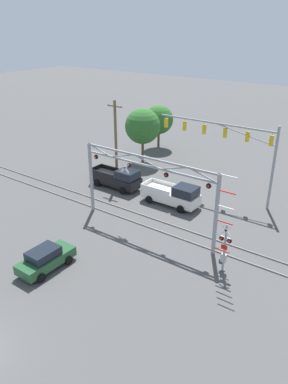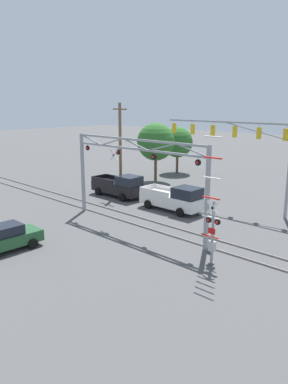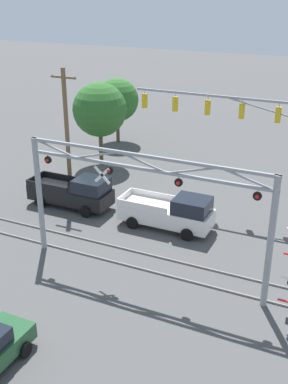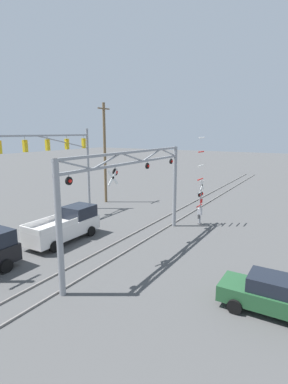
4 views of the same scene
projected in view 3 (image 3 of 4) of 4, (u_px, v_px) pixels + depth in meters
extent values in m
cube|color=gray|center=(145.00, 270.00, 24.39)|extent=(80.00, 0.08, 0.10)
cube|color=gray|center=(157.00, 256.00, 25.58)|extent=(80.00, 0.08, 0.10)
cylinder|color=gray|center=(39.00, 195.00, 25.27)|extent=(0.30, 0.30, 6.33)
cylinder|color=gray|center=(270.00, 244.00, 20.56)|extent=(0.30, 0.30, 6.33)
cube|color=gray|center=(143.00, 169.00, 21.94)|extent=(12.36, 0.14, 0.14)
cube|color=gray|center=(143.00, 156.00, 21.69)|extent=(12.36, 0.14, 0.14)
cube|color=gray|center=(55.00, 148.00, 23.70)|extent=(2.43, 0.08, 0.71)
cube|color=gray|center=(97.00, 155.00, 22.76)|extent=(2.43, 0.08, 0.71)
cube|color=gray|center=(143.00, 162.00, 21.81)|extent=(2.43, 0.08, 0.71)
cube|color=gray|center=(193.00, 170.00, 20.87)|extent=(2.43, 0.08, 0.71)
cube|color=gray|center=(248.00, 179.00, 19.93)|extent=(2.43, 0.08, 0.71)
cylinder|color=black|center=(48.00, 160.00, 24.15)|extent=(0.38, 0.10, 0.38)
sphere|color=red|center=(47.00, 160.00, 24.09)|extent=(0.18, 0.18, 0.18)
cylinder|color=gray|center=(48.00, 155.00, 24.05)|extent=(0.04, 0.04, 0.10)
cylinder|color=black|center=(109.00, 170.00, 22.77)|extent=(0.38, 0.10, 0.38)
sphere|color=red|center=(109.00, 171.00, 22.71)|extent=(0.18, 0.18, 0.18)
cylinder|color=gray|center=(109.00, 166.00, 22.68)|extent=(0.04, 0.04, 0.10)
cylinder|color=black|center=(179.00, 182.00, 21.39)|extent=(0.38, 0.10, 0.38)
sphere|color=red|center=(178.00, 183.00, 21.34)|extent=(0.18, 0.18, 0.18)
cylinder|color=gray|center=(179.00, 177.00, 21.30)|extent=(0.04, 0.04, 0.10)
cylinder|color=black|center=(257.00, 196.00, 20.02)|extent=(0.38, 0.10, 0.38)
sphere|color=red|center=(257.00, 197.00, 19.96)|extent=(0.18, 0.18, 0.18)
cylinder|color=gray|center=(258.00, 191.00, 19.92)|extent=(0.04, 0.04, 0.10)
cube|color=white|center=(102.00, 175.00, 22.93)|extent=(0.88, 0.03, 0.88)
cube|color=white|center=(102.00, 175.00, 22.93)|extent=(0.88, 0.03, 0.88)
cylinder|color=black|center=(102.00, 175.00, 22.91)|extent=(0.04, 0.04, 0.02)
cube|color=gray|center=(225.00, 97.00, 28.89)|extent=(11.73, 0.14, 0.14)
cube|color=gray|center=(273.00, 112.00, 27.98)|extent=(5.88, 0.08, 1.28)
cylinder|color=gray|center=(145.00, 92.00, 31.04)|extent=(0.04, 0.04, 0.30)
cube|color=gold|center=(145.00, 101.00, 31.28)|extent=(0.30, 0.26, 0.91)
sphere|color=yellow|center=(144.00, 96.00, 31.02)|extent=(0.18, 0.18, 0.18)
cylinder|color=gray|center=(176.00, 95.00, 30.20)|extent=(0.04, 0.04, 0.30)
cube|color=gold|center=(175.00, 104.00, 30.45)|extent=(0.30, 0.26, 0.91)
sphere|color=yellow|center=(174.00, 100.00, 30.18)|extent=(0.18, 0.18, 0.18)
cylinder|color=gray|center=(208.00, 98.00, 29.37)|extent=(0.04, 0.04, 0.30)
cube|color=gold|center=(208.00, 108.00, 29.61)|extent=(0.30, 0.26, 0.91)
sphere|color=yellow|center=(207.00, 103.00, 29.34)|extent=(0.18, 0.18, 0.18)
cylinder|color=gray|center=(243.00, 101.00, 28.53)|extent=(0.04, 0.04, 0.30)
cube|color=gold|center=(242.00, 111.00, 28.77)|extent=(0.30, 0.26, 0.91)
sphere|color=yellow|center=(242.00, 106.00, 28.50)|extent=(0.18, 0.18, 0.18)
cylinder|color=gray|center=(279.00, 105.00, 27.69)|extent=(0.04, 0.04, 0.30)
cube|color=gold|center=(278.00, 115.00, 27.93)|extent=(0.30, 0.26, 0.91)
sphere|color=yellow|center=(278.00, 110.00, 27.66)|extent=(0.18, 0.18, 0.18)
cube|color=silver|center=(166.00, 214.00, 28.47)|extent=(5.56, 1.94, 0.96)
cube|color=black|center=(192.00, 205.00, 27.48)|extent=(2.02, 1.79, 0.84)
cube|color=silver|center=(142.00, 207.00, 27.86)|extent=(3.14, 0.08, 0.38)
cube|color=silver|center=(155.00, 195.00, 29.41)|extent=(3.14, 0.08, 0.38)
cube|color=silver|center=(125.00, 196.00, 29.27)|extent=(0.10, 1.86, 0.38)
cylinder|color=black|center=(187.00, 234.00, 27.17)|extent=(0.73, 0.24, 0.73)
cylinder|color=black|center=(198.00, 220.00, 28.80)|extent=(0.73, 0.24, 0.73)
cylinder|color=black|center=(132.00, 223.00, 28.52)|extent=(0.73, 0.24, 0.73)
cylinder|color=black|center=(146.00, 210.00, 30.15)|extent=(0.73, 0.24, 0.73)
cube|color=black|center=(70.00, 194.00, 31.20)|extent=(5.54, 1.94, 0.96)
cube|color=black|center=(91.00, 185.00, 30.21)|extent=(2.01, 1.79, 0.84)
cube|color=black|center=(47.00, 187.00, 30.59)|extent=(3.12, 0.08, 0.38)
cube|color=black|center=(64.00, 177.00, 32.13)|extent=(3.12, 0.08, 0.38)
cube|color=black|center=(35.00, 178.00, 31.99)|extent=(0.10, 1.86, 0.38)
cylinder|color=black|center=(85.00, 212.00, 29.90)|extent=(0.73, 0.24, 0.73)
cylinder|color=black|center=(101.00, 200.00, 31.53)|extent=(0.73, 0.24, 0.73)
cylinder|color=black|center=(40.00, 202.00, 31.24)|extent=(0.73, 0.24, 0.73)
cylinder|color=black|center=(58.00, 191.00, 32.87)|extent=(0.73, 0.24, 0.73)
cylinder|color=black|center=(25.00, 350.00, 18.69)|extent=(0.24, 0.62, 0.62)
cylinder|color=brown|center=(67.00, 136.00, 30.97)|extent=(0.28, 0.28, 8.72)
cube|color=brown|center=(63.00, 77.00, 29.47)|extent=(1.80, 0.12, 0.12)
cylinder|color=silver|center=(52.00, 75.00, 29.76)|extent=(0.08, 0.08, 0.12)
cylinder|color=silver|center=(75.00, 77.00, 29.11)|extent=(0.08, 0.08, 0.12)
cylinder|color=brown|center=(101.00, 146.00, 38.29)|extent=(0.32, 0.32, 3.00)
sphere|color=#2D6628|center=(100.00, 110.00, 37.11)|extent=(4.20, 4.20, 4.20)
cylinder|color=brown|center=(118.00, 128.00, 43.97)|extent=(0.32, 0.32, 2.53)
sphere|color=#2D6628|center=(117.00, 100.00, 42.93)|extent=(3.84, 3.84, 3.84)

